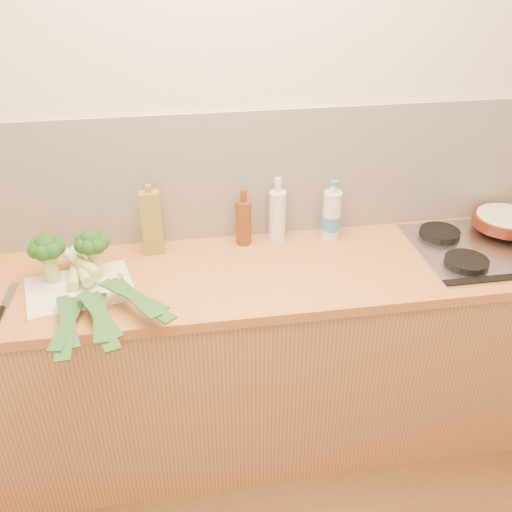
{
  "coord_description": "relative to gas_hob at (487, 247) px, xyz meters",
  "views": [
    {
      "loc": [
        -0.25,
        -0.66,
        2.08
      ],
      "look_at": [
        0.04,
        1.1,
        1.02
      ],
      "focal_mm": 40.0,
      "sensor_mm": 36.0,
      "label": 1
    }
  ],
  "objects": [
    {
      "name": "room_shell",
      "position": [
        -1.02,
        0.29,
        0.26
      ],
      "size": [
        3.5,
        3.5,
        3.5
      ],
      "color": "beige",
      "rests_on": "ground"
    },
    {
      "name": "counter",
      "position": [
        -1.02,
        0.0,
        -0.46
      ],
      "size": [
        3.2,
        0.62,
        0.9
      ],
      "color": "#B57D4B",
      "rests_on": "ground"
    },
    {
      "name": "gas_hob",
      "position": [
        0.0,
        0.0,
        0.0
      ],
      "size": [
        0.58,
        0.5,
        0.04
      ],
      "color": "silver",
      "rests_on": "counter"
    },
    {
      "name": "chopping_board",
      "position": [
        -1.63,
        -0.03,
        -0.01
      ],
      "size": [
        0.42,
        0.35,
        0.01
      ],
      "primitive_type": "cube",
      "rotation": [
        0.0,
        0.0,
        0.21
      ],
      "color": "white",
      "rests_on": "counter"
    },
    {
      "name": "broccoli_left",
      "position": [
        -1.73,
        0.03,
        0.13
      ],
      "size": [
        0.13,
        0.13,
        0.19
      ],
      "color": "#A0B76A",
      "rests_on": "chopping_board"
    },
    {
      "name": "broccoli_right",
      "position": [
        -1.57,
        0.07,
        0.12
      ],
      "size": [
        0.13,
        0.13,
        0.18
      ],
      "color": "#A0B76A",
      "rests_on": "chopping_board"
    },
    {
      "name": "leek_front",
      "position": [
        -1.64,
        -0.07,
        0.02
      ],
      "size": [
        0.11,
        0.67,
        0.04
      ],
      "rotation": [
        0.0,
        0.0,
        0.03
      ],
      "color": "white",
      "rests_on": "chopping_board"
    },
    {
      "name": "leek_mid",
      "position": [
        -1.59,
        -0.07,
        0.04
      ],
      "size": [
        0.23,
        0.67,
        0.04
      ],
      "rotation": [
        0.0,
        0.0,
        0.27
      ],
      "color": "white",
      "rests_on": "chopping_board"
    },
    {
      "name": "leek_back",
      "position": [
        -1.54,
        -0.06,
        0.06
      ],
      "size": [
        0.43,
        0.54,
        0.04
      ],
      "rotation": [
        0.0,
        0.0,
        0.66
      ],
      "color": "white",
      "rests_on": "chopping_board"
    },
    {
      "name": "chefs_knife",
      "position": [
        -1.88,
        -0.14,
        -0.01
      ],
      "size": [
        0.04,
        0.28,
        0.02
      ],
      "rotation": [
        0.0,
        0.0,
        -0.03
      ],
      "color": "silver",
      "rests_on": "counter"
    },
    {
      "name": "skillet",
      "position": [
        0.15,
        0.12,
        0.05
      ],
      "size": [
        0.41,
        0.28,
        0.05
      ],
      "rotation": [
        0.0,
        0.0,
        0.08
      ],
      "color": "#501A0D",
      "rests_on": "gas_hob"
    },
    {
      "name": "oil_tin",
      "position": [
        -1.35,
        0.2,
        0.12
      ],
      "size": [
        0.08,
        0.05,
        0.3
      ],
      "color": "olive",
      "rests_on": "counter"
    },
    {
      "name": "glass_bottle",
      "position": [
        -0.83,
        0.23,
        0.1
      ],
      "size": [
        0.07,
        0.07,
        0.28
      ],
      "color": "silver",
      "rests_on": "counter"
    },
    {
      "name": "amber_bottle",
      "position": [
        -0.98,
        0.22,
        0.09
      ],
      "size": [
        0.06,
        0.06,
        0.24
      ],
      "color": "#603112",
      "rests_on": "counter"
    },
    {
      "name": "water_bottle",
      "position": [
        -0.61,
        0.21,
        0.09
      ],
      "size": [
        0.08,
        0.08,
        0.24
      ],
      "color": "silver",
      "rests_on": "counter"
    }
  ]
}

